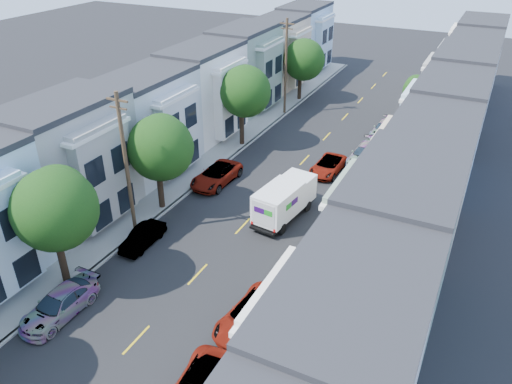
{
  "coord_description": "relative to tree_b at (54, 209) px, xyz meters",
  "views": [
    {
      "loc": [
        13.92,
        -20.13,
        19.52
      ],
      "look_at": [
        0.38,
        7.36,
        2.2
      ],
      "focal_mm": 35.0,
      "sensor_mm": 36.0,
      "label": 1
    }
  ],
  "objects": [
    {
      "name": "utility_pole_far",
      "position": [
        0.0,
        32.14,
        -0.11
      ],
      "size": [
        1.6,
        0.26,
        10.0
      ],
      "color": "#42301E",
      "rests_on": "ground"
    },
    {
      "name": "curb_right",
      "position": [
        12.35,
        19.14,
        -5.19
      ],
      "size": [
        0.3,
        70.0,
        0.15
      ],
      "primitive_type": "cube",
      "color": "gray",
      "rests_on": "ground"
    },
    {
      "name": "road_slab",
      "position": [
        6.3,
        19.14,
        -5.26
      ],
      "size": [
        12.0,
        70.0,
        0.02
      ],
      "primitive_type": "cube",
      "color": "black",
      "rests_on": "ground"
    },
    {
      "name": "tree_b",
      "position": [
        0.0,
        0.0,
        0.0
      ],
      "size": [
        4.7,
        4.7,
        7.64
      ],
      "color": "black",
      "rests_on": "ground"
    },
    {
      "name": "parked_right_b",
      "position": [
        11.2,
        1.75,
        -4.56
      ],
      "size": [
        2.84,
        5.27,
        1.41
      ],
      "primitive_type": "imported",
      "rotation": [
        0.0,
        0.0,
        -0.1
      ],
      "color": "white",
      "rests_on": "ground"
    },
    {
      "name": "ground",
      "position": [
        6.3,
        4.14,
        -5.27
      ],
      "size": [
        160.0,
        160.0,
        0.0
      ],
      "primitive_type": "plane",
      "color": "black",
      "rests_on": "ground"
    },
    {
      "name": "townhouse_row_right",
      "position": [
        17.45,
        19.14,
        -5.27
      ],
      "size": [
        5.0,
        70.0,
        8.5
      ],
      "primitive_type": "cube",
      "color": "beige",
      "rests_on": "ground"
    },
    {
      "name": "fedex_truck",
      "position": [
        8.44,
        12.52,
        -3.73
      ],
      "size": [
        2.2,
        5.72,
        2.75
      ],
      "rotation": [
        0.0,
        0.0,
        -0.13
      ],
      "color": "white",
      "rests_on": "ground"
    },
    {
      "name": "utility_pole_near",
      "position": [
        0.0,
        6.14,
        -0.11
      ],
      "size": [
        1.6,
        0.26,
        10.0
      ],
      "color": "#42301E",
      "rests_on": "ground"
    },
    {
      "name": "townhouse_row_left",
      "position": [
        -4.85,
        19.14,
        -5.27
      ],
      "size": [
        5.0,
        70.0,
        8.5
      ],
      "primitive_type": "cube",
      "color": "beige",
      "rests_on": "ground"
    },
    {
      "name": "sidewalk_left",
      "position": [
        -1.05,
        19.14,
        -5.19
      ],
      "size": [
        2.6,
        70.0,
        0.15
      ],
      "primitive_type": "cube",
      "color": "gray",
      "rests_on": "ground"
    },
    {
      "name": "tree_e",
      "position": [
        0.0,
        37.2,
        -0.51
      ],
      "size": [
        4.7,
        4.7,
        7.12
      ],
      "color": "black",
      "rests_on": "ground"
    },
    {
      "name": "centerline",
      "position": [
        6.3,
        19.14,
        -5.27
      ],
      "size": [
        0.12,
        70.0,
        0.01
      ],
      "primitive_type": "cube",
      "color": "gold",
      "rests_on": "ground"
    },
    {
      "name": "lead_sedan",
      "position": [
        8.95,
        20.71,
        -4.63
      ],
      "size": [
        2.28,
        4.65,
        1.27
      ],
      "primitive_type": "imported",
      "rotation": [
        0.0,
        0.0,
        -0.04
      ],
      "color": "black",
      "rests_on": "ground"
    },
    {
      "name": "tree_d",
      "position": [
        -0.0,
        22.63,
        0.03
      ],
      "size": [
        4.7,
        4.7,
        7.67
      ],
      "color": "black",
      "rests_on": "ground"
    },
    {
      "name": "parked_left_d",
      "position": [
        1.4,
        14.88,
        -4.54
      ],
      "size": [
        2.61,
        5.3,
        1.45
      ],
      "primitive_type": "imported",
      "rotation": [
        0.0,
        0.0,
        -0.04
      ],
      "color": "#5F1107",
      "rests_on": "ground"
    },
    {
      "name": "parked_left_c",
      "position": [
        1.4,
        5.19,
        -4.65
      ],
      "size": [
        1.4,
        3.75,
        1.24
      ],
      "primitive_type": "imported",
      "rotation": [
        0.0,
        0.0,
        0.02
      ],
      "color": "#B8BBBE",
      "rests_on": "ground"
    },
    {
      "name": "parked_right_d",
      "position": [
        11.2,
        31.06,
        -4.61
      ],
      "size": [
        2.07,
        4.43,
        1.3
      ],
      "primitive_type": "imported",
      "rotation": [
        0.0,
        0.0,
        -0.06
      ],
      "color": "black",
      "rests_on": "ground"
    },
    {
      "name": "tree_c",
      "position": [
        0.0,
        9.7,
        -0.27
      ],
      "size": [
        4.7,
        4.7,
        7.37
      ],
      "color": "black",
      "rests_on": "ground"
    },
    {
      "name": "sidewalk_right",
      "position": [
        13.65,
        19.14,
        -5.19
      ],
      "size": [
        2.6,
        70.0,
        0.15
      ],
      "primitive_type": "cube",
      "color": "gray",
      "rests_on": "ground"
    },
    {
      "name": "tree_far_r",
      "position": [
        13.2,
        34.9,
        -1.59
      ],
      "size": [
        2.98,
        2.98,
        5.21
      ],
      "color": "black",
      "rests_on": "ground"
    },
    {
      "name": "parked_right_c",
      "position": [
        11.2,
        24.12,
        -4.49
      ],
      "size": [
        2.4,
        5.23,
        1.54
      ],
      "primitive_type": "imported",
      "rotation": [
        0.0,
        0.0,
        -0.05
      ],
      "color": "black",
      "rests_on": "ground"
    },
    {
      "name": "parked_left_b",
      "position": [
        1.4,
        -2.16,
        -4.56
      ],
      "size": [
        2.05,
        4.76,
        1.42
      ],
      "primitive_type": "imported",
      "rotation": [
        0.0,
        0.0,
        -0.01
      ],
      "color": "black",
      "rests_on": "ground"
    },
    {
      "name": "curb_left",
      "position": [
        0.25,
        19.14,
        -5.19
      ],
      "size": [
        0.3,
        70.0,
        0.15
      ],
      "primitive_type": "cube",
      "color": "gray",
      "rests_on": "ground"
    }
  ]
}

